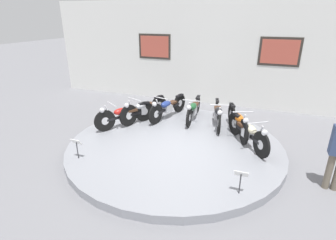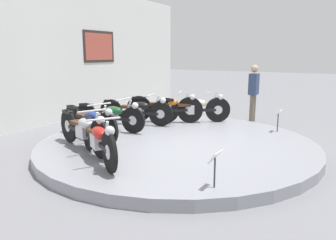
% 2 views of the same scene
% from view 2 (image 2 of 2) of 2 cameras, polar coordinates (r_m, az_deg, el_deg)
% --- Properties ---
extents(ground_plane, '(60.00, 60.00, 0.00)m').
position_cam_2_polar(ground_plane, '(6.90, 1.54, -5.10)').
color(ground_plane, slate).
extents(display_platform, '(5.67, 5.67, 0.19)m').
position_cam_2_polar(display_platform, '(6.87, 1.54, -4.34)').
color(display_platform, gray).
rests_on(display_platform, ground_plane).
extents(back_wall, '(14.00, 0.22, 3.97)m').
position_cam_2_polar(back_wall, '(9.50, -22.31, 10.77)').
color(back_wall, silver).
rests_on(back_wall, ground_plane).
extents(motorcycle_red, '(1.12, 1.72, 0.80)m').
position_cam_2_polar(motorcycle_red, '(5.60, -12.09, -3.13)').
color(motorcycle_red, black).
rests_on(motorcycle_red, display_platform).
extents(motorcycle_silver, '(0.78, 1.92, 0.81)m').
position_cam_2_polar(motorcycle_silver, '(6.28, -14.46, -1.54)').
color(motorcycle_silver, black).
rests_on(motorcycle_silver, display_platform).
extents(motorcycle_blue, '(0.65, 1.95, 0.80)m').
position_cam_2_polar(motorcycle_blue, '(7.05, -13.41, -0.17)').
color(motorcycle_blue, black).
rests_on(motorcycle_blue, display_platform).
extents(motorcycle_green, '(0.54, 1.95, 0.78)m').
position_cam_2_polar(motorcycle_green, '(7.77, -10.01, 0.88)').
color(motorcycle_green, black).
rests_on(motorcycle_green, display_platform).
extents(motorcycle_black, '(0.63, 1.93, 0.79)m').
position_cam_2_polar(motorcycle_black, '(8.31, -5.44, 1.74)').
color(motorcycle_black, black).
rests_on(motorcycle_black, display_platform).
extents(motorcycle_orange, '(0.81, 1.91, 0.82)m').
position_cam_2_polar(motorcycle_orange, '(8.58, -0.41, 2.28)').
color(motorcycle_orange, black).
rests_on(motorcycle_orange, display_platform).
extents(motorcycle_cream, '(1.18, 1.68, 0.80)m').
position_cam_2_polar(motorcycle_cream, '(8.57, 4.54, 2.16)').
color(motorcycle_cream, black).
rests_on(motorcycle_cream, display_platform).
extents(info_placard_front_left, '(0.26, 0.11, 0.51)m').
position_cam_2_polar(info_placard_front_left, '(4.44, 8.18, -7.17)').
color(info_placard_front_left, '#333338').
rests_on(info_placard_front_left, display_platform).
extents(info_placard_front_centre, '(0.26, 0.11, 0.51)m').
position_cam_2_polar(info_placard_front_centre, '(7.95, 18.64, 0.66)').
color(info_placard_front_centre, '#333338').
rests_on(info_placard_front_centre, display_platform).
extents(visitor_standing, '(0.36, 0.22, 1.65)m').
position_cam_2_polar(visitor_standing, '(9.82, 14.67, 5.08)').
color(visitor_standing, '#6B6051').
rests_on(visitor_standing, ground_plane).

